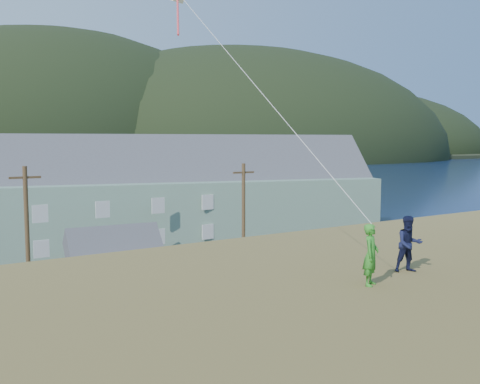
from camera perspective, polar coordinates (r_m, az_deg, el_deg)
name	(u,v)px	position (r m, az deg, el deg)	size (l,w,h in m)	color
ground	(76,339)	(31.04, -17.08, -14.76)	(900.00, 900.00, 0.00)	#0A1638
grass_strip	(87,350)	(29.21, -16.00, -15.93)	(110.00, 8.00, 0.10)	#4C3D19
waterfront_lot	(18,272)	(47.01, -22.63, -7.93)	(72.00, 36.00, 0.12)	#28282B
lodge	(190,193)	(55.27, -5.33, -0.15)	(40.21, 19.88, 13.63)	slate
shed_white	(115,259)	(40.04, -13.14, -6.99)	(7.07, 4.99, 5.33)	silver
kite_flyer_green	(371,255)	(13.00, 13.79, -6.52)	(0.53, 0.35, 1.46)	#308C26
kite_flyer_navy	(409,244)	(14.57, 17.58, -5.31)	(0.71, 0.55, 1.47)	#131634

